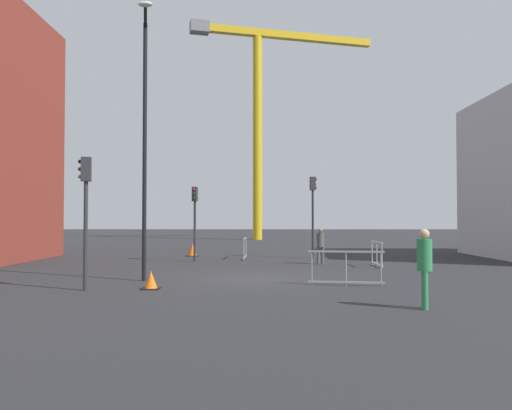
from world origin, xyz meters
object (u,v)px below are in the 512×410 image
traffic_light_far (195,211)px  traffic_light_corner (86,200)px  construction_crane (262,95)px  traffic_cone_orange (192,250)px  traffic_cone_by_barrier (151,281)px  streetlamp_tall (145,128)px  pedestrian_walking (425,262)px  pedestrian_waiting (320,243)px  traffic_light_median (313,204)px

traffic_light_far → traffic_light_corner: bearing=-100.7°
construction_crane → traffic_cone_orange: (-3.93, -21.67, -13.97)m
traffic_light_corner → traffic_cone_by_barrier: 3.01m
construction_crane → streetlamp_tall: construction_crane is taller
pedestrian_walking → pedestrian_waiting: pedestrian_walking is taller
traffic_light_far → traffic_light_median: bearing=19.2°
construction_crane → traffic_light_corner: bearing=-98.5°
streetlamp_tall → traffic_light_far: bearing=85.3°
traffic_cone_by_barrier → pedestrian_waiting: bearing=53.9°
traffic_light_median → traffic_light_corner: bearing=-123.2°
traffic_light_median → traffic_cone_by_barrier: (-5.97, -11.60, -2.60)m
streetlamp_tall → traffic_light_median: size_ratio=2.03×
streetlamp_tall → pedestrian_walking: size_ratio=4.72×
traffic_light_median → traffic_cone_by_barrier: bearing=-117.2°
traffic_light_far → traffic_light_corner: traffic_light_corner is taller
traffic_light_corner → traffic_light_median: bearing=56.8°
construction_crane → traffic_light_median: bearing=-83.6°
traffic_light_far → traffic_cone_by_barrier: traffic_light_far is taller
traffic_light_far → traffic_cone_by_barrier: 9.78m
traffic_cone_by_barrier → pedestrian_walking: bearing=-24.6°
construction_crane → traffic_light_corner: 37.22m
pedestrian_waiting → traffic_cone_orange: 8.10m
traffic_light_median → traffic_cone_by_barrier: 13.30m
streetlamp_tall → traffic_light_median: (6.58, 9.87, -2.22)m
traffic_light_far → pedestrian_waiting: (5.92, -1.37, -1.50)m
streetlamp_tall → construction_crane: bearing=83.1°
traffic_light_median → pedestrian_waiting: size_ratio=2.60×
traffic_light_far → traffic_cone_by_barrier: (-0.03, -9.53, -2.21)m
streetlamp_tall → pedestrian_waiting: size_ratio=5.29×
pedestrian_walking → traffic_cone_orange: bearing=115.0°
streetlamp_tall → traffic_cone_by_barrier: streetlamp_tall is taller
pedestrian_waiting → traffic_cone_by_barrier: (-5.95, -8.15, -0.71)m
construction_crane → traffic_light_far: (-3.35, -25.09, -11.84)m
streetlamp_tall → pedestrian_waiting: (6.56, 6.43, -4.12)m
streetlamp_tall → traffic_light_median: 12.07m
construction_crane → pedestrian_walking: construction_crane is taller
pedestrian_waiting → traffic_cone_by_barrier: 10.12m
traffic_cone_orange → traffic_cone_by_barrier: traffic_cone_orange is taller
traffic_light_corner → pedestrian_waiting: 11.64m
pedestrian_waiting → traffic_cone_orange: pedestrian_waiting is taller
traffic_light_median → traffic_cone_orange: traffic_light_median is taller
traffic_light_far → traffic_cone_orange: bearing=99.6°
streetlamp_tall → traffic_light_corner: (-1.23, -2.06, -2.47)m
traffic_cone_by_barrier → streetlamp_tall: bearing=109.5°
traffic_light_corner → traffic_cone_orange: bearing=84.5°
construction_crane → streetlamp_tall: (-4.00, -32.89, -9.22)m
traffic_light_median → pedestrian_walking: size_ratio=2.32×
construction_crane → traffic_cone_orange: 26.08m
traffic_light_median → traffic_cone_orange: bearing=168.3°
traffic_light_median → traffic_cone_orange: (-6.52, 1.35, -2.53)m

